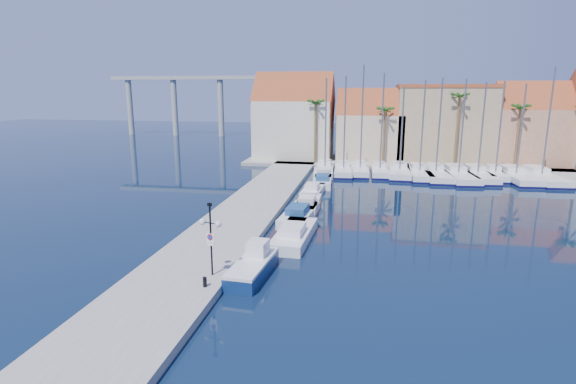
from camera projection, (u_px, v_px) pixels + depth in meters
name	position (u px, v px, depth m)	size (l,w,h in m)	color
ground	(331.00, 286.00, 26.35)	(260.00, 260.00, 0.00)	black
quay_west	(245.00, 213.00, 40.79)	(6.00, 77.00, 0.50)	gray
shore_north	(420.00, 161.00, 70.61)	(54.00, 16.00, 0.50)	gray
lamp_post	(210.00, 228.00, 26.01)	(1.47, 0.69, 4.43)	black
bollard	(205.00, 282.00, 25.00)	(0.22, 0.22, 0.56)	black
fishing_boat	(253.00, 266.00, 27.72)	(2.23, 5.59, 1.91)	navy
motorboat_west_0	(294.00, 234.00, 34.08)	(2.69, 7.52, 1.40)	white
motorboat_west_1	(299.00, 214.00, 39.67)	(2.84, 7.45, 1.40)	white
motorboat_west_2	(308.00, 204.00, 43.16)	(2.17, 6.48, 1.40)	white
motorboat_west_3	(313.00, 191.00, 48.79)	(2.16, 6.12, 1.40)	white
motorboat_west_4	(322.00, 181.00, 53.85)	(2.48, 6.62, 1.40)	white
motorboat_west_5	(323.00, 174.00, 58.29)	(3.05, 7.60, 1.40)	white
motorboat_west_6	(325.00, 168.00, 63.05)	(2.16, 5.94, 1.40)	white
sailboat_0	(325.00, 168.00, 62.03)	(2.94, 8.93, 12.76)	white
sailboat_1	(343.00, 170.00, 61.04)	(2.82, 9.04, 12.95)	white
sailboat_2	(360.00, 169.00, 61.02)	(2.57, 8.68, 14.35)	white
sailboat_3	(380.00, 170.00, 60.45)	(2.36, 8.39, 13.34)	white
sailboat_4	(399.00, 171.00, 60.13)	(3.10, 10.43, 11.65)	white
sailboat_5	(419.00, 173.00, 59.03)	(2.97, 10.31, 12.42)	white
sailboat_6	(435.00, 173.00, 58.51)	(3.33, 11.21, 12.67)	white
sailboat_7	(457.00, 174.00, 57.86)	(4.06, 11.98, 12.50)	white
sailboat_8	(476.00, 174.00, 57.91)	(3.75, 11.01, 12.17)	white
sailboat_9	(495.00, 174.00, 57.99)	(2.66, 8.29, 12.28)	white
sailboat_10	(514.00, 175.00, 57.22)	(3.90, 11.74, 11.96)	white
sailboat_11	(539.00, 176.00, 56.67)	(3.92, 11.85, 13.82)	white
building_0	(294.00, 120.00, 71.70)	(12.30, 9.00, 13.50)	beige
building_1	(370.00, 129.00, 69.91)	(10.30, 8.00, 11.00)	#C7B08C
building_2	(443.00, 123.00, 68.75)	(14.20, 10.20, 11.50)	tan
building_3	(529.00, 127.00, 65.81)	(10.30, 8.00, 12.00)	tan
palm_0	(316.00, 105.00, 65.65)	(2.60, 2.60, 10.15)	brown
palm_1	(385.00, 112.00, 64.13)	(2.60, 2.60, 9.15)	brown
palm_2	(460.00, 99.00, 61.98)	(2.60, 2.60, 11.15)	brown
palm_3	(521.00, 109.00, 60.92)	(2.60, 2.60, 9.65)	brown
viaduct	(200.00, 94.00, 109.47)	(48.00, 2.20, 14.45)	#9E9E99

